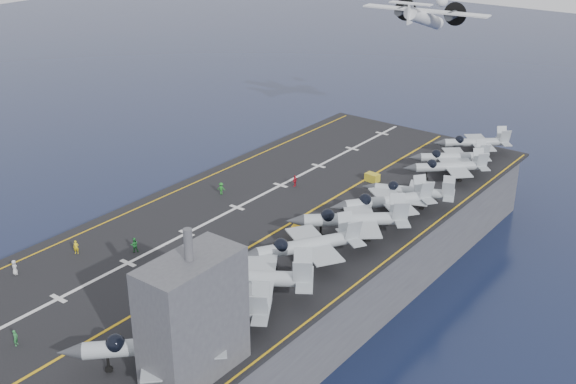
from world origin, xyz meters
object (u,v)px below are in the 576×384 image
Objects in this scene: fighter_jet_0 at (154,344)px; transport_plane at (424,18)px; island_superstructure at (192,303)px; tow_cart_a at (197,290)px.

fighter_jet_0 is 0.69× the size of transport_plane.
transport_plane is (-24.42, 90.23, 9.87)m from island_superstructure.
transport_plane reaches higher than fighter_jet_0.
island_superstructure is at bearing -46.43° from tow_cart_a.
fighter_jet_0 is at bearing -63.01° from tow_cart_a.
island_superstructure is 0.56× the size of transport_plane.
transport_plane is at bearing 102.86° from fighter_jet_0.
island_superstructure reaches higher than tow_cart_a.
transport_plane is (-21.05, 92.23, 14.66)m from fighter_jet_0.
tow_cart_a is 0.07× the size of transport_plane.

